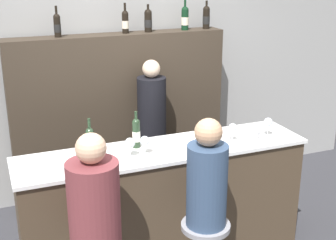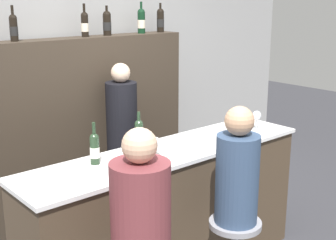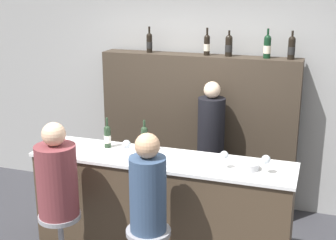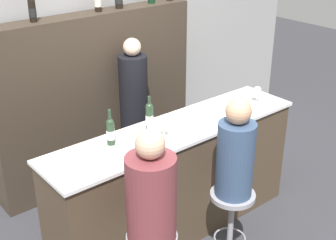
# 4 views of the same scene
# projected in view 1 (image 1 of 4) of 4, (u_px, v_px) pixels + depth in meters

# --- Properties ---
(wall_back) EXTENTS (6.40, 0.05, 2.60)m
(wall_back) POSITION_uv_depth(u_px,v_px,m) (113.00, 81.00, 5.17)
(wall_back) COLOR #9E9E9E
(wall_back) RESTS_ON ground_plane
(bar_counter) EXTENTS (2.46, 0.58, 1.08)m
(bar_counter) POSITION_uv_depth(u_px,v_px,m) (164.00, 206.00, 4.06)
(bar_counter) COLOR #473828
(bar_counter) RESTS_ON ground_plane
(back_bar_cabinet) EXTENTS (2.30, 0.28, 1.85)m
(back_bar_cabinet) POSITION_uv_depth(u_px,v_px,m) (120.00, 119.00, 5.09)
(back_bar_cabinet) COLOR #382D23
(back_bar_cabinet) RESTS_ON ground_plane
(wine_bottle_counter_0) EXTENTS (0.07, 0.07, 0.30)m
(wine_bottle_counter_0) POSITION_uv_depth(u_px,v_px,m) (90.00, 140.00, 3.74)
(wine_bottle_counter_0) COLOR #233823
(wine_bottle_counter_0) RESTS_ON bar_counter
(wine_bottle_counter_1) EXTENTS (0.07, 0.07, 0.31)m
(wine_bottle_counter_1) POSITION_uv_depth(u_px,v_px,m) (136.00, 133.00, 3.87)
(wine_bottle_counter_1) COLOR #233823
(wine_bottle_counter_1) RESTS_ON bar_counter
(wine_bottle_backbar_0) EXTENTS (0.07, 0.07, 0.30)m
(wine_bottle_backbar_0) POSITION_uv_depth(u_px,v_px,m) (57.00, 25.00, 4.54)
(wine_bottle_backbar_0) COLOR black
(wine_bottle_backbar_0) RESTS_ON back_bar_cabinet
(wine_bottle_backbar_1) EXTENTS (0.07, 0.07, 0.31)m
(wine_bottle_backbar_1) POSITION_uv_depth(u_px,v_px,m) (125.00, 21.00, 4.79)
(wine_bottle_backbar_1) COLOR black
(wine_bottle_backbar_1) RESTS_ON back_bar_cabinet
(wine_bottle_backbar_2) EXTENTS (0.08, 0.08, 0.29)m
(wine_bottle_backbar_2) POSITION_uv_depth(u_px,v_px,m) (148.00, 20.00, 4.87)
(wine_bottle_backbar_2) COLOR black
(wine_bottle_backbar_2) RESTS_ON back_bar_cabinet
(wine_bottle_backbar_3) EXTENTS (0.08, 0.08, 0.32)m
(wine_bottle_backbar_3) POSITION_uv_depth(u_px,v_px,m) (185.00, 18.00, 5.02)
(wine_bottle_backbar_3) COLOR black
(wine_bottle_backbar_3) RESTS_ON back_bar_cabinet
(wine_bottle_backbar_4) EXTENTS (0.08, 0.08, 0.30)m
(wine_bottle_backbar_4) POSITION_uv_depth(u_px,v_px,m) (206.00, 17.00, 5.11)
(wine_bottle_backbar_4) COLOR black
(wine_bottle_backbar_4) RESTS_ON back_bar_cabinet
(wine_glass_0) EXTENTS (0.08, 0.08, 0.16)m
(wine_glass_0) POSITION_uv_depth(u_px,v_px,m) (130.00, 143.00, 3.68)
(wine_glass_0) COLOR silver
(wine_glass_0) RESTS_ON bar_counter
(wine_glass_1) EXTENTS (0.08, 0.08, 0.16)m
(wine_glass_1) POSITION_uv_depth(u_px,v_px,m) (145.00, 141.00, 3.72)
(wine_glass_1) COLOR silver
(wine_glass_1) RESTS_ON bar_counter
(wine_glass_2) EXTENTS (0.07, 0.07, 0.16)m
(wine_glass_2) POSITION_uv_depth(u_px,v_px,m) (233.00, 128.00, 4.00)
(wine_glass_2) COLOR silver
(wine_glass_2) RESTS_ON bar_counter
(wine_glass_3) EXTENTS (0.08, 0.08, 0.17)m
(wine_glass_3) POSITION_uv_depth(u_px,v_px,m) (268.00, 123.00, 4.13)
(wine_glass_3) COLOR silver
(wine_glass_3) RESTS_ON bar_counter
(metal_bowl) EXTENTS (0.19, 0.19, 0.06)m
(metal_bowl) POSITION_uv_depth(u_px,v_px,m) (249.00, 133.00, 4.15)
(metal_bowl) COLOR #B7B7BC
(metal_bowl) RESTS_ON bar_counter
(guest_seated_left) EXTENTS (0.35, 0.35, 0.84)m
(guest_seated_left) POSITION_uv_depth(u_px,v_px,m) (94.00, 201.00, 3.11)
(guest_seated_left) COLOR brown
(guest_seated_left) RESTS_ON bar_stool_left
(guest_seated_right) EXTENTS (0.30, 0.30, 0.84)m
(guest_seated_right) POSITION_uv_depth(u_px,v_px,m) (207.00, 179.00, 3.40)
(guest_seated_right) COLOR #334766
(guest_seated_right) RESTS_ON bar_stool_right
(bartender) EXTENTS (0.30, 0.30, 1.62)m
(bartender) POSITION_uv_depth(u_px,v_px,m) (152.00, 141.00, 4.93)
(bartender) COLOR black
(bartender) RESTS_ON ground_plane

